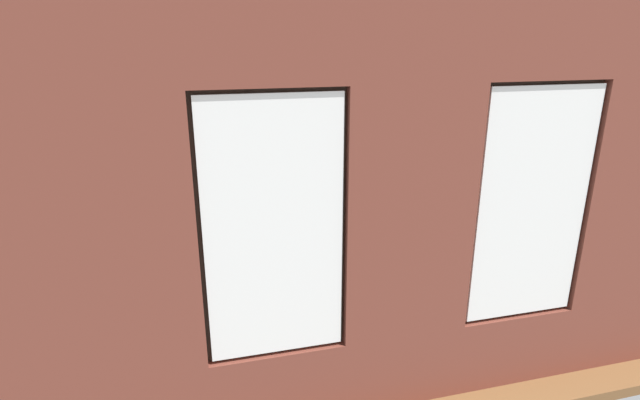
% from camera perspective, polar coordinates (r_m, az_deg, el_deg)
% --- Properties ---
extents(ground_plane, '(6.96, 5.78, 0.10)m').
position_cam_1_polar(ground_plane, '(6.50, 0.10, -8.11)').
color(ground_plane, brown).
extents(brick_wall_with_windows, '(6.36, 0.30, 3.50)m').
position_cam_1_polar(brick_wall_with_windows, '(3.62, 10.36, 0.32)').
color(brick_wall_with_windows, brown).
rests_on(brick_wall_with_windows, ground_plane).
extents(white_wall_right, '(0.10, 4.78, 3.50)m').
position_cam_1_polar(white_wall_right, '(5.77, -31.02, 4.73)').
color(white_wall_right, silver).
rests_on(white_wall_right, ground_plane).
extents(couch_by_window, '(1.93, 0.87, 0.80)m').
position_cam_1_polar(couch_by_window, '(4.68, 2.50, -14.24)').
color(couch_by_window, black).
rests_on(couch_by_window, ground_plane).
extents(couch_left, '(1.01, 1.98, 0.80)m').
position_cam_1_polar(couch_left, '(6.94, 21.51, -4.25)').
color(couch_left, black).
rests_on(couch_left, ground_plane).
extents(coffee_table, '(1.54, 0.76, 0.41)m').
position_cam_1_polar(coffee_table, '(6.11, -3.09, -5.64)').
color(coffee_table, '#A87547').
rests_on(coffee_table, ground_plane).
extents(cup_ceramic, '(0.08, 0.08, 0.09)m').
position_cam_1_polar(cup_ceramic, '(6.28, 0.43, -3.97)').
color(cup_ceramic, '#B23D38').
rests_on(cup_ceramic, coffee_table).
extents(candle_jar, '(0.08, 0.08, 0.11)m').
position_cam_1_polar(candle_jar, '(5.90, -7.29, -5.59)').
color(candle_jar, '#B7333D').
rests_on(candle_jar, coffee_table).
extents(table_plant_small, '(0.14, 0.14, 0.25)m').
position_cam_1_polar(table_plant_small, '(6.04, -3.12, -4.06)').
color(table_plant_small, beige).
rests_on(table_plant_small, coffee_table).
extents(remote_gray, '(0.17, 0.06, 0.02)m').
position_cam_1_polar(remote_gray, '(6.01, -1.80, -5.44)').
color(remote_gray, '#59595B').
rests_on(remote_gray, coffee_table).
extents(remote_black, '(0.10, 0.18, 0.02)m').
position_cam_1_polar(remote_black, '(6.14, -5.05, -4.96)').
color(remote_black, black).
rests_on(remote_black, coffee_table).
extents(media_console, '(0.99, 0.42, 0.53)m').
position_cam_1_polar(media_console, '(6.79, -24.99, -5.84)').
color(media_console, black).
rests_on(media_console, ground_plane).
extents(tv_flatscreen, '(1.08, 0.20, 0.75)m').
position_cam_1_polar(tv_flatscreen, '(6.58, -25.73, -0.70)').
color(tv_flatscreen, black).
rests_on(tv_flatscreen, media_console).
extents(papasan_chair, '(1.08, 1.08, 0.68)m').
position_cam_1_polar(papasan_chair, '(7.64, -6.62, -0.12)').
color(papasan_chair, olive).
rests_on(papasan_chair, ground_plane).
extents(potted_plant_mid_room_small, '(0.30, 0.30, 0.53)m').
position_cam_1_polar(potted_plant_mid_room_small, '(7.12, 5.03, -2.31)').
color(potted_plant_mid_room_small, gray).
rests_on(potted_plant_mid_room_small, ground_plane).
extents(potted_plant_corner_near_left, '(0.67, 0.67, 0.95)m').
position_cam_1_polar(potted_plant_corner_near_left, '(8.86, 13.54, 3.16)').
color(potted_plant_corner_near_left, '#9E5638').
rests_on(potted_plant_corner_near_left, ground_plane).
extents(potted_plant_corner_far_left, '(0.78, 0.78, 1.13)m').
position_cam_1_polar(potted_plant_corner_far_left, '(5.91, 31.26, -5.68)').
color(potted_plant_corner_far_left, gray).
rests_on(potted_plant_corner_far_left, ground_plane).
extents(potted_plant_by_left_couch, '(0.40, 0.40, 0.67)m').
position_cam_1_polar(potted_plant_by_left_couch, '(7.81, 13.26, 0.04)').
color(potted_plant_by_left_couch, '#47423D').
rests_on(potted_plant_by_left_couch, ground_plane).
extents(potted_plant_between_couches, '(0.98, 1.04, 1.14)m').
position_cam_1_polar(potted_plant_between_couches, '(5.12, 17.70, -8.40)').
color(potted_plant_between_couches, brown).
rests_on(potted_plant_between_couches, ground_plane).
extents(potted_plant_beside_window_right, '(1.17, 1.06, 1.46)m').
position_cam_1_polar(potted_plant_beside_window_right, '(4.35, -27.52, -12.76)').
color(potted_plant_beside_window_right, gray).
rests_on(potted_plant_beside_window_right, ground_plane).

